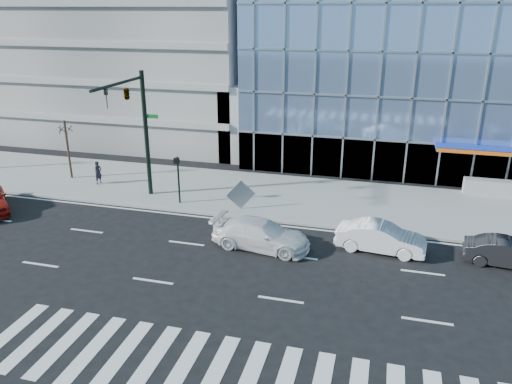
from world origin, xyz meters
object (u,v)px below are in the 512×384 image
at_px(white_sedan, 381,238).
at_px(tilted_panel, 241,195).
at_px(traffic_signal, 133,107).
at_px(pedestrian, 98,173).
at_px(ped_signal_post, 178,173).
at_px(dark_sedan, 508,253).
at_px(street_tree_near, 65,128).
at_px(white_suv, 261,234).

height_order(white_sedan, tilted_panel, tilted_panel).
distance_m(traffic_signal, pedestrian, 7.17).
distance_m(traffic_signal, white_sedan, 16.13).
bearing_deg(ped_signal_post, dark_sedan, -9.67).
distance_m(ped_signal_post, dark_sedan, 18.77).
bearing_deg(white_sedan, street_tree_near, 81.33).
height_order(ped_signal_post, white_sedan, ped_signal_post).
height_order(traffic_signal, white_suv, traffic_signal).
relative_size(traffic_signal, pedestrian, 4.94).
relative_size(white_suv, pedestrian, 3.18).
height_order(traffic_signal, street_tree_near, traffic_signal).
height_order(traffic_signal, white_sedan, traffic_signal).
bearing_deg(pedestrian, tilted_panel, -84.88).
xyz_separation_m(ped_signal_post, white_sedan, (12.44, -3.14, -1.40)).
xyz_separation_m(traffic_signal, street_tree_near, (-7.00, 2.93, -2.39)).
distance_m(traffic_signal, ped_signal_post, 4.75).
bearing_deg(tilted_panel, street_tree_near, 140.83).
bearing_deg(dark_sedan, traffic_signal, 88.27).
distance_m(ped_signal_post, white_sedan, 12.91).
distance_m(street_tree_near, white_suv, 17.64).
bearing_deg(dark_sedan, white_suv, 101.64).
xyz_separation_m(street_tree_near, white_sedan, (21.94, -5.70, -3.04)).
distance_m(traffic_signal, dark_sedan, 21.83).
xyz_separation_m(traffic_signal, ped_signal_post, (2.50, 0.37, -4.02)).
bearing_deg(white_suv, white_sedan, -72.25).
relative_size(ped_signal_post, white_sedan, 0.66).
bearing_deg(white_suv, ped_signal_post, 62.07).
height_order(street_tree_near, tilted_panel, street_tree_near).
distance_m(traffic_signal, white_suv, 11.19).
height_order(dark_sedan, tilted_panel, tilted_panel).
relative_size(traffic_signal, white_suv, 1.56).
distance_m(ped_signal_post, tilted_panel, 4.16).
bearing_deg(traffic_signal, ped_signal_post, 8.52).
xyz_separation_m(dark_sedan, tilted_panel, (-14.43, 3.24, 0.40)).
height_order(traffic_signal, ped_signal_post, traffic_signal).
bearing_deg(traffic_signal, street_tree_near, 157.29).
height_order(white_suv, dark_sedan, white_suv).
bearing_deg(dark_sedan, white_sedan, 95.80).
height_order(dark_sedan, pedestrian, pedestrian).
relative_size(traffic_signal, ped_signal_post, 2.67).
height_order(street_tree_near, white_suv, street_tree_near).
bearing_deg(pedestrian, street_tree_near, 91.03).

